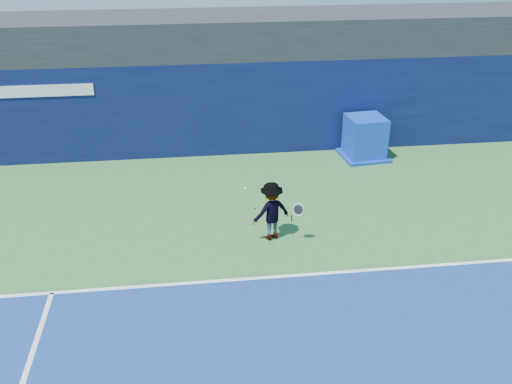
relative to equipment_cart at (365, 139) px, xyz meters
The scene contains 7 objects.
ground 10.00m from the equipment_cart, 111.04° to the right, with size 80.00×80.00×0.00m, color #31692F.
baseline 7.29m from the equipment_cart, 119.56° to the right, with size 24.00×0.10×0.01m, color white.
stadium_band 5.15m from the equipment_cart, 148.69° to the left, with size 36.00×3.00×1.20m, color black.
back_wall_assembly 3.88m from the equipment_cart, 161.79° to the left, with size 36.00×1.03×3.00m.
equipment_cart is the anchor object (origin of this frame).
tennis_player 5.96m from the equipment_cart, 128.50° to the right, with size 1.27×0.83×1.48m.
tennis_ball 5.35m from the equipment_cart, 141.65° to the right, with size 0.08×0.08×0.08m.
Camera 1 is at (-1.96, -7.16, 7.20)m, focal length 40.00 mm.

